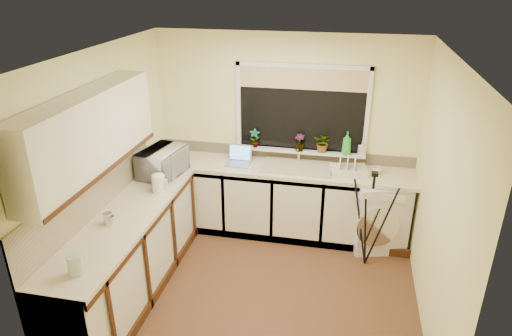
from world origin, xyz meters
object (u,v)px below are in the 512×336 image
(plant_a, at_px, (255,138))
(plant_d, at_px, (323,143))
(kettle, at_px, (159,184))
(dish_rack, at_px, (349,171))
(steel_jar, at_px, (108,219))
(glass_jug, at_px, (75,265))
(soap_bottle_green, at_px, (347,143))
(soap_bottle_clear, at_px, (362,148))
(plant_c, at_px, (299,143))
(cup_left, at_px, (110,220))
(laptop, at_px, (239,159))
(microwave, at_px, (163,162))
(cup_back, at_px, (377,170))
(washing_machine, at_px, (377,212))
(tripod, at_px, (370,220))

(plant_a, xyz_separation_m, plant_d, (0.84, 0.02, 0.00))
(kettle, height_order, dish_rack, kettle)
(kettle, bearing_deg, steel_jar, -105.71)
(dish_rack, relative_size, steel_jar, 3.68)
(glass_jug, height_order, soap_bottle_green, soap_bottle_green)
(plant_a, xyz_separation_m, soap_bottle_clear, (1.31, 0.03, -0.03))
(dish_rack, distance_m, plant_c, 0.69)
(plant_a, distance_m, plant_c, 0.56)
(cup_left, bearing_deg, laptop, 63.39)
(kettle, relative_size, microwave, 0.33)
(soap_bottle_green, xyz_separation_m, soap_bottle_clear, (0.18, 0.03, -0.06))
(kettle, height_order, plant_d, plant_d)
(laptop, xyz_separation_m, plant_d, (1.00, 0.20, 0.21))
(plant_a, bearing_deg, plant_d, 1.17)
(dish_rack, bearing_deg, cup_back, -2.18)
(washing_machine, relative_size, plant_c, 4.04)
(plant_a, height_order, soap_bottle_clear, plant_a)
(microwave, bearing_deg, laptop, -45.43)
(microwave, bearing_deg, kettle, -152.81)
(plant_d, distance_m, soap_bottle_clear, 0.47)
(laptop, bearing_deg, plant_c, 14.68)
(steel_jar, distance_m, plant_c, 2.44)
(laptop, height_order, soap_bottle_green, soap_bottle_green)
(glass_jug, relative_size, cup_back, 1.61)
(steel_jar, xyz_separation_m, soap_bottle_clear, (2.33, 1.88, 0.18))
(glass_jug, relative_size, steel_jar, 1.51)
(plant_a, relative_size, plant_c, 1.11)
(dish_rack, xyz_separation_m, plant_d, (-0.33, 0.24, 0.24))
(cup_back, bearing_deg, glass_jug, -134.23)
(plant_c, distance_m, soap_bottle_clear, 0.75)
(glass_jug, bearing_deg, laptop, 73.35)
(tripod, relative_size, steel_jar, 10.00)
(tripod, bearing_deg, microwave, 166.53)
(soap_bottle_green, bearing_deg, laptop, -171.98)
(dish_rack, relative_size, cup_left, 4.53)
(steel_jar, relative_size, plant_c, 0.54)
(kettle, xyz_separation_m, soap_bottle_clear, (2.12, 1.16, 0.14))
(plant_d, bearing_deg, steel_jar, -134.83)
(washing_machine, relative_size, microwave, 1.50)
(washing_machine, distance_m, laptop, 1.79)
(microwave, height_order, plant_d, plant_d)
(steel_jar, xyz_separation_m, cup_back, (2.51, 1.69, -0.01))
(washing_machine, xyz_separation_m, tripod, (-0.11, -0.46, 0.15))
(plant_c, bearing_deg, soap_bottle_green, -0.13)
(soap_bottle_green, distance_m, cup_left, 2.83)
(microwave, xyz_separation_m, soap_bottle_green, (2.06, 0.70, 0.13))
(dish_rack, bearing_deg, kettle, -166.12)
(laptop, xyz_separation_m, dish_rack, (1.33, -0.03, -0.03))
(dish_rack, distance_m, plant_a, 1.21)
(washing_machine, xyz_separation_m, plant_c, (-0.99, 0.24, 0.73))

